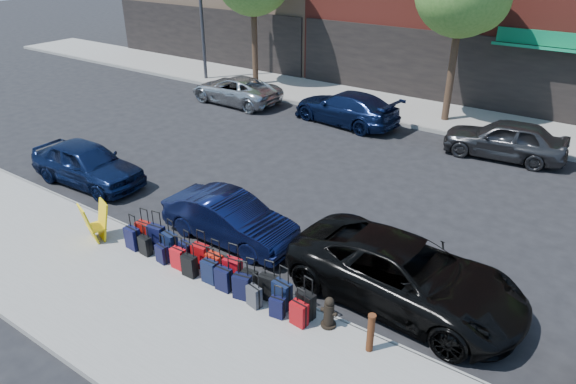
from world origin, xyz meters
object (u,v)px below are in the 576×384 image
Objects in this scene: fire_hydrant at (329,313)px; car_near_0 at (87,163)px; car_far_1 at (346,108)px; car_near_2 at (405,274)px; car_far_0 at (236,90)px; bollard at (371,332)px; car_near_1 at (230,219)px; display_rack at (95,222)px; car_far_2 at (505,139)px; suitcase_front_5 at (215,265)px.

fire_hydrant is 0.17× the size of car_near_0.
fire_hydrant is at bearing 34.61° from car_far_1.
car_near_0 is at bearing 93.96° from car_near_2.
car_near_0 is 0.79× the size of car_near_2.
fire_hydrant is 0.14× the size of car_near_2.
car_far_0 reaches higher than fire_hydrant.
car_near_1 is (-5.02, 1.73, 0.04)m from bollard.
display_rack is at bearing -125.80° from car_near_0.
car_far_1 is (-6.99, 9.89, -0.03)m from car_near_2.
car_far_0 is (-7.99, 9.73, 0.01)m from car_near_1.
car_near_2 is at bearing 36.28° from display_rack.
display_rack is at bearing -36.69° from car_far_2.
fire_hydrant is at bearing -0.54° from suitcase_front_5.
bollard is at bearing -2.76° from suitcase_front_5.
car_far_1 is at bearing 103.16° from suitcase_front_5.
car_far_0 reaches higher than suitcase_front_5.
car_near_1 reaches higher than bollard.
car_far_2 is (7.27, 12.27, 0.06)m from display_rack.
car_near_0 reaches higher than car_far_0.
car_far_0 is at bearing 39.40° from car_near_1.
display_rack is at bearing -172.92° from suitcase_front_5.
car_near_1 is at bearing 57.05° from display_rack.
car_near_2 reaches higher than car_far_0.
car_far_1 is 6.63m from car_far_2.
display_rack is at bearing -176.81° from fire_hydrant.
suitcase_front_5 is at bearing 179.02° from fire_hydrant.
fire_hydrant is at bearing -111.59° from car_near_1.
car_far_2 is at bearing -24.09° from car_near_1.
car_near_0 reaches higher than car_far_1.
car_near_2 is 9.87m from car_far_2.
suitcase_front_5 is 0.20× the size of car_far_1.
display_rack is 0.27× the size of car_near_1.
car_near_2 is at bearing 54.41° from car_far_0.
car_near_2 is at bearing 62.95° from fire_hydrant.
car_near_1 is (-0.92, 1.63, 0.18)m from suitcase_front_5.
suitcase_front_5 is 4.10m from bollard.
fire_hydrant is 0.15× the size of car_far_1.
car_far_1 reaches higher than car_near_1.
car_far_2 is at bearing 78.12° from display_rack.
fire_hydrant is 0.19× the size of car_near_1.
car_near_1 is 12.59m from car_far_0.
display_rack is 0.22× the size of car_far_0.
bollard is at bearing -101.63° from car_near_0.
car_near_2 is (-0.16, 1.96, 0.14)m from bollard.
car_near_1 reaches higher than suitcase_front_5.
bollard is 0.22× the size of car_near_1.
display_rack is (-6.78, -0.59, 0.18)m from fire_hydrant.
car_near_0 is at bearing 171.10° from bollard.
suitcase_front_5 is 3.73m from display_rack.
bollard is 13.84m from car_far_1.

